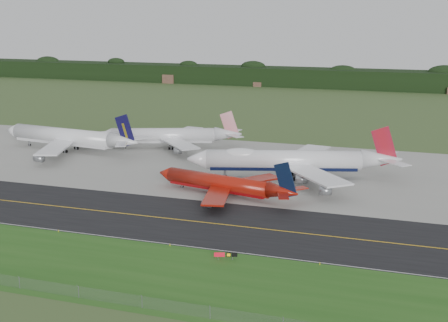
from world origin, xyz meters
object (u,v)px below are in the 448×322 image
Objects in this scene: jet_ba_747 at (291,160)px; jet_navy_gold at (70,137)px; taxiway_sign at (226,255)px; jet_red_737 at (225,184)px; jet_star_tail at (171,136)px.

jet_ba_747 reaches higher than jet_navy_gold.
jet_ba_747 is 65.77m from taxiway_sign.
jet_ba_747 is 26.68m from jet_red_737.
jet_navy_gold is 113.93m from taxiway_sign.
jet_navy_gold reaches higher than jet_red_737.
taxiway_sign is at bearing -88.91° from jet_ba_747.
jet_ba_747 is at bearing -28.82° from jet_star_tail.
jet_ba_747 reaches higher than jet_star_tail.
jet_navy_gold is at bearing 153.07° from jet_red_737.
jet_red_737 is at bearing -53.69° from jet_star_tail.
jet_ba_747 is 83.01m from jet_navy_gold.
jet_red_737 is 9.61× the size of taxiway_sign.
taxiway_sign is (83.40, -77.53, -3.81)m from jet_navy_gold.
jet_red_737 is 0.85× the size of jet_star_tail.
jet_star_tail reaches higher than jet_red_737.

